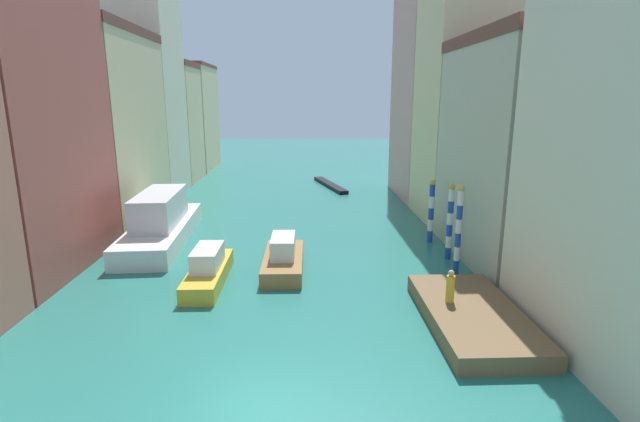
# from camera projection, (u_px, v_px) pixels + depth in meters

# --- Properties ---
(ground_plane) EXTENTS (154.00, 154.00, 0.00)m
(ground_plane) POSITION_uv_depth(u_px,v_px,m) (285.00, 216.00, 38.21)
(ground_plane) COLOR #28756B
(building_left_1) EXTENTS (7.09, 10.77, 17.94)m
(building_left_1) POSITION_uv_depth(u_px,v_px,m) (1.00, 104.00, 24.33)
(building_left_1) COLOR #B25147
(building_left_1) RESTS_ON ground
(building_left_2) EXTENTS (7.09, 12.23, 14.48)m
(building_left_2) POSITION_uv_depth(u_px,v_px,m) (98.00, 125.00, 35.91)
(building_left_2) COLOR beige
(building_left_2) RESTS_ON ground
(building_left_3) EXTENTS (7.09, 8.03, 22.11)m
(building_left_3) POSITION_uv_depth(u_px,v_px,m) (138.00, 79.00, 44.84)
(building_left_3) COLOR beige
(building_left_3) RESTS_ON ground
(building_left_4) EXTENTS (7.09, 7.75, 13.26)m
(building_left_4) POSITION_uv_depth(u_px,v_px,m) (165.00, 122.00, 53.64)
(building_left_4) COLOR beige
(building_left_4) RESTS_ON ground
(building_left_5) EXTENTS (7.09, 10.91, 13.70)m
(building_left_5) POSITION_uv_depth(u_px,v_px,m) (186.00, 117.00, 63.06)
(building_left_5) COLOR beige
(building_left_5) RESTS_ON ground
(building_right_1) EXTENTS (7.09, 11.36, 12.79)m
(building_right_1) POSITION_uv_depth(u_px,v_px,m) (525.00, 149.00, 26.88)
(building_right_1) COLOR #BCB299
(building_right_1) RESTS_ON ground
(building_right_2) EXTENTS (7.09, 7.94, 21.13)m
(building_right_2) POSITION_uv_depth(u_px,v_px,m) (472.00, 80.00, 35.25)
(building_right_2) COLOR beige
(building_right_2) RESTS_ON ground
(building_right_3) EXTENTS (7.09, 10.20, 21.73)m
(building_right_3) POSITION_uv_depth(u_px,v_px,m) (438.00, 81.00, 43.97)
(building_right_3) COLOR tan
(building_right_3) RESTS_ON ground
(waterfront_dock) EXTENTS (3.77, 7.75, 0.73)m
(waterfront_dock) POSITION_uv_depth(u_px,v_px,m) (473.00, 316.00, 19.73)
(waterfront_dock) COLOR brown
(waterfront_dock) RESTS_ON ground
(person_on_dock) EXTENTS (0.36, 0.36, 1.44)m
(person_on_dock) POSITION_uv_depth(u_px,v_px,m) (450.00, 287.00, 20.10)
(person_on_dock) COLOR gold
(person_on_dock) RESTS_ON waterfront_dock
(mooring_pole_0) EXTENTS (0.34, 0.34, 4.85)m
(mooring_pole_0) POSITION_uv_depth(u_px,v_px,m) (458.00, 229.00, 25.00)
(mooring_pole_0) COLOR #1E479E
(mooring_pole_0) RESTS_ON ground
(mooring_pole_1) EXTENTS (0.38, 0.38, 4.51)m
(mooring_pole_1) POSITION_uv_depth(u_px,v_px,m) (450.00, 221.00, 27.44)
(mooring_pole_1) COLOR #1E479E
(mooring_pole_1) RESTS_ON ground
(mooring_pole_2) EXTENTS (0.38, 0.38, 4.18)m
(mooring_pole_2) POSITION_uv_depth(u_px,v_px,m) (431.00, 210.00, 30.77)
(mooring_pole_2) COLOR #1E479E
(mooring_pole_2) RESTS_ON ground
(vaporetto_white) EXTENTS (3.93, 12.05, 3.30)m
(vaporetto_white) POSITION_uv_depth(u_px,v_px,m) (161.00, 223.00, 31.08)
(vaporetto_white) COLOR white
(vaporetto_white) RESTS_ON ground
(gondola_black) EXTENTS (3.20, 9.29, 0.36)m
(gondola_black) POSITION_uv_depth(u_px,v_px,m) (330.00, 185.00, 50.99)
(gondola_black) COLOR black
(gondola_black) RESTS_ON ground
(motorboat_0) EXTENTS (2.19, 5.84, 1.91)m
(motorboat_0) POSITION_uv_depth(u_px,v_px,m) (283.00, 258.00, 26.04)
(motorboat_0) COLOR olive
(motorboat_0) RESTS_ON ground
(motorboat_1) EXTENTS (1.70, 6.01, 1.85)m
(motorboat_1) POSITION_uv_depth(u_px,v_px,m) (208.00, 269.00, 24.19)
(motorboat_1) COLOR gold
(motorboat_1) RESTS_ON ground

